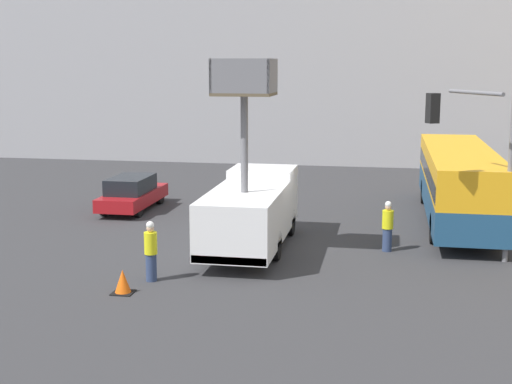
{
  "coord_description": "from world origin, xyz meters",
  "views": [
    {
      "loc": [
        4.1,
        -24.24,
        6.34
      ],
      "look_at": [
        -0.41,
        0.04,
        1.85
      ],
      "focal_mm": 50.0,
      "sensor_mm": 36.0,
      "label": 1
    }
  ],
  "objects_px": {
    "utility_truck": "(251,208)",
    "traffic_cone_near_truck": "(123,282)",
    "road_worker_directing": "(388,226)",
    "road_worker_near_truck": "(151,251)",
    "city_bus": "(459,179)",
    "traffic_light_pole": "(483,144)",
    "parked_car_curbside": "(132,193)"
  },
  "relations": [
    {
      "from": "utility_truck",
      "to": "traffic_cone_near_truck",
      "type": "distance_m",
      "value": 6.03
    },
    {
      "from": "road_worker_directing",
      "to": "road_worker_near_truck",
      "type": "bearing_deg",
      "value": 35.63
    },
    {
      "from": "city_bus",
      "to": "road_worker_near_truck",
      "type": "relative_size",
      "value": 6.71
    },
    {
      "from": "city_bus",
      "to": "traffic_light_pole",
      "type": "relative_size",
      "value": 2.11
    },
    {
      "from": "traffic_light_pole",
      "to": "traffic_cone_near_truck",
      "type": "xyz_separation_m",
      "value": [
        -10.05,
        -4.83,
        -3.55
      ]
    },
    {
      "from": "road_worker_directing",
      "to": "traffic_cone_near_truck",
      "type": "bearing_deg",
      "value": 40.43
    },
    {
      "from": "utility_truck",
      "to": "traffic_cone_near_truck",
      "type": "height_order",
      "value": "utility_truck"
    },
    {
      "from": "traffic_light_pole",
      "to": "road_worker_near_truck",
      "type": "relative_size",
      "value": 3.19
    },
    {
      "from": "utility_truck",
      "to": "traffic_light_pole",
      "type": "height_order",
      "value": "utility_truck"
    },
    {
      "from": "road_worker_near_truck",
      "to": "road_worker_directing",
      "type": "relative_size",
      "value": 1.04
    },
    {
      "from": "utility_truck",
      "to": "parked_car_curbside",
      "type": "xyz_separation_m",
      "value": [
        -6.36,
        5.62,
        -0.72
      ]
    },
    {
      "from": "traffic_light_pole",
      "to": "city_bus",
      "type": "bearing_deg",
      "value": 90.51
    },
    {
      "from": "utility_truck",
      "to": "parked_car_curbside",
      "type": "relative_size",
      "value": 1.49
    },
    {
      "from": "road_worker_directing",
      "to": "traffic_light_pole",
      "type": "bearing_deg",
      "value": 159.73
    },
    {
      "from": "utility_truck",
      "to": "parked_car_curbside",
      "type": "distance_m",
      "value": 8.52
    },
    {
      "from": "road_worker_near_truck",
      "to": "parked_car_curbside",
      "type": "bearing_deg",
      "value": -131.85
    },
    {
      "from": "road_worker_directing",
      "to": "city_bus",
      "type": "bearing_deg",
      "value": -117.04
    },
    {
      "from": "traffic_light_pole",
      "to": "road_worker_near_truck",
      "type": "xyz_separation_m",
      "value": [
        -9.63,
        -3.59,
        -2.97
      ]
    },
    {
      "from": "parked_car_curbside",
      "to": "road_worker_directing",
      "type": "bearing_deg",
      "value": -24.48
    },
    {
      "from": "city_bus",
      "to": "parked_car_curbside",
      "type": "distance_m",
      "value": 13.76
    },
    {
      "from": "city_bus",
      "to": "traffic_cone_near_truck",
      "type": "xyz_separation_m",
      "value": [
        -9.99,
        -11.09,
        -1.44
      ]
    },
    {
      "from": "utility_truck",
      "to": "road_worker_near_truck",
      "type": "bearing_deg",
      "value": -118.61
    },
    {
      "from": "road_worker_directing",
      "to": "parked_car_curbside",
      "type": "height_order",
      "value": "road_worker_directing"
    },
    {
      "from": "city_bus",
      "to": "road_worker_directing",
      "type": "height_order",
      "value": "city_bus"
    },
    {
      "from": "utility_truck",
      "to": "parked_car_curbside",
      "type": "height_order",
      "value": "utility_truck"
    },
    {
      "from": "utility_truck",
      "to": "traffic_light_pole",
      "type": "relative_size",
      "value": 1.21
    },
    {
      "from": "utility_truck",
      "to": "road_worker_near_truck",
      "type": "height_order",
      "value": "utility_truck"
    },
    {
      "from": "traffic_cone_near_truck",
      "to": "parked_car_curbside",
      "type": "bearing_deg",
      "value": 108.88
    },
    {
      "from": "city_bus",
      "to": "road_worker_directing",
      "type": "distance_m",
      "value": 5.92
    },
    {
      "from": "road_worker_near_truck",
      "to": "traffic_light_pole",
      "type": "bearing_deg",
      "value": 135.4
    },
    {
      "from": "utility_truck",
      "to": "traffic_light_pole",
      "type": "distance_m",
      "value": 7.81
    },
    {
      "from": "utility_truck",
      "to": "road_worker_directing",
      "type": "bearing_deg",
      "value": 7.8
    }
  ]
}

